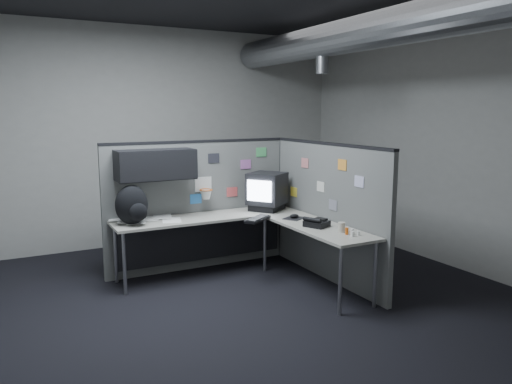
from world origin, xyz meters
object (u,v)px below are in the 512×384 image
desk (237,228)px  phone (316,223)px  monitor (267,191)px  backpack (132,206)px  keyboard (258,219)px

desk → phone: bearing=-52.8°
monitor → phone: (0.04, -1.06, -0.21)m
monitor → backpack: bearing=-169.6°
keyboard → backpack: size_ratio=0.93×
keyboard → backpack: 1.43m
keyboard → desk: bearing=138.3°
desk → keyboard: bearing=-51.7°
desk → keyboard: keyboard is taller
phone → backpack: (-1.77, 1.03, 0.18)m
phone → backpack: bearing=136.0°
monitor → phone: size_ratio=1.95×
keyboard → phone: phone is taller
monitor → keyboard: monitor is taller
monitor → keyboard: 0.67m
keyboard → phone: (0.43, -0.58, 0.02)m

